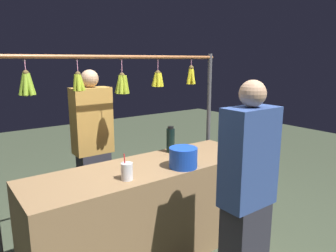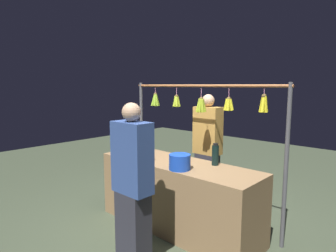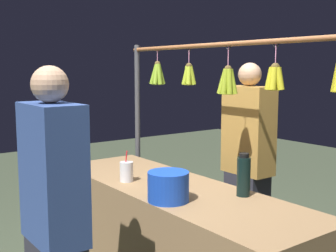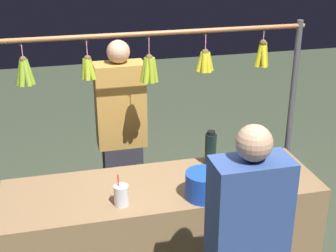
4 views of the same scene
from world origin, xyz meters
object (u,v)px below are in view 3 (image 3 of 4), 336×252
at_px(water_bottle, 244,176).
at_px(customer_person, 55,235).
at_px(drink_cup, 127,172).
at_px(vendor_person, 247,169).
at_px(blue_bucket, 168,186).

xyz_separation_m(water_bottle, customer_person, (0.18, 1.08, -0.16)).
bearing_deg(water_bottle, drink_cup, 28.71).
xyz_separation_m(water_bottle, drink_cup, (0.69, 0.38, -0.06)).
relative_size(drink_cup, vendor_person, 0.13).
bearing_deg(blue_bucket, drink_cup, -3.90).
distance_m(water_bottle, customer_person, 1.10).
height_order(water_bottle, vendor_person, vendor_person).
height_order(vendor_person, customer_person, vendor_person).
bearing_deg(vendor_person, drink_cup, 80.97).
bearing_deg(customer_person, water_bottle, -99.41).
height_order(water_bottle, drink_cup, water_bottle).
bearing_deg(water_bottle, vendor_person, -48.63).
height_order(drink_cup, customer_person, customer_person).
xyz_separation_m(drink_cup, vendor_person, (-0.16, -0.98, -0.09)).
relative_size(blue_bucket, customer_person, 0.15).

